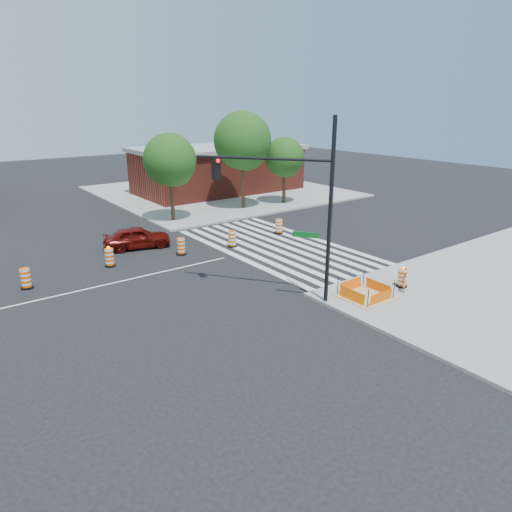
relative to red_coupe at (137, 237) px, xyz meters
The scene contains 18 objects.
ground 6.16m from the red_coupe, 127.07° to the right, with size 120.00×120.00×0.00m, color black.
sidewalk_ne 19.43m from the red_coupe, 42.51° to the left, with size 22.00×22.00×0.15m, color gray.
crosswalk_east 8.78m from the red_coupe, 33.89° to the right, with size 6.75×13.50×0.01m.
lane_centerline 6.15m from the red_coupe, 127.07° to the right, with size 14.00×0.12×0.01m, color silver.
excavation_pit 14.87m from the red_coupe, 69.05° to the right, with size 2.20×2.20×0.90m.
brick_storefront 19.48m from the red_coupe, 42.51° to the left, with size 16.50×8.50×4.60m.
red_coupe is the anchor object (origin of this frame).
signal_pole_se 12.75m from the red_coupe, 77.93° to the right, with size 3.79×4.98×8.10m.
pit_drum 16.09m from the red_coupe, 61.41° to the right, with size 0.53×0.53×1.05m.
barricade 16.25m from the red_coupe, 62.79° to the right, with size 0.72×0.52×1.00m.
tree_north_c 7.87m from the red_coupe, 44.34° to the left, with size 3.92×3.92×6.66m.
tree_north_d 13.78m from the red_coupe, 23.86° to the left, with size 4.79×4.79×8.14m.
tree_north_e 16.89m from the red_coupe, 16.38° to the left, with size 3.49×3.48×5.92m.
median_drum_2 7.64m from the red_coupe, 156.71° to the right, with size 0.60×0.60×1.02m.
median_drum_3 3.48m from the red_coupe, 138.36° to the right, with size 0.60×0.60×1.18m.
median_drum_4 3.25m from the red_coupe, 60.55° to the right, with size 0.60×0.60×1.02m.
median_drum_5 5.97m from the red_coupe, 34.03° to the right, with size 0.60×0.60×1.02m.
median_drum_6 9.68m from the red_coupe, 16.05° to the right, with size 0.60×0.60×1.02m.
Camera 1 is at (-6.65, -21.62, 8.69)m, focal length 32.00 mm.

